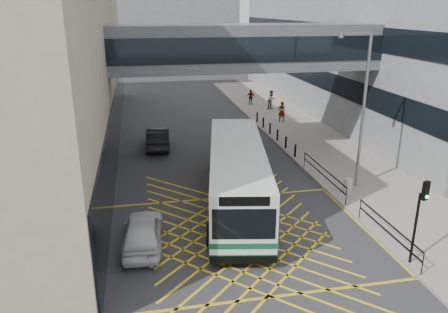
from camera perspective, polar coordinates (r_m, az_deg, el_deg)
ground at (r=20.47m, az=2.22°, el=-10.49°), size 120.00×120.00×0.00m
building_right at (r=50.05m, az=24.26°, el=17.26°), size 24.09×44.00×20.00m
building_far at (r=77.38m, az=-10.05°, el=17.82°), size 28.00×16.00×18.00m
skybridge at (r=30.32m, az=2.70°, el=14.05°), size 20.00×4.10×3.00m
pavement at (r=36.33m, az=10.62°, el=2.63°), size 6.00×54.00×0.16m
box_junction at (r=20.47m, az=2.22°, el=-10.48°), size 12.00×9.00×0.01m
bus at (r=22.71m, az=1.71°, el=-2.40°), size 4.85×12.26×3.35m
car_white at (r=19.76m, az=-10.52°, el=-9.55°), size 2.26×4.75×1.47m
car_dark at (r=33.23m, az=-8.61°, el=2.48°), size 2.25×5.09×1.56m
car_silver at (r=35.09m, az=1.43°, el=3.40°), size 3.53×4.77×1.37m
traffic_light at (r=18.78m, az=24.24°, el=-6.47°), size 0.29×0.43×3.64m
street_lamp at (r=25.23m, az=17.46°, el=6.73°), size 1.96×0.30×8.67m
litter_bin at (r=25.56m, az=15.90°, el=-3.65°), size 0.46×0.46×0.80m
kerb_railings at (r=23.60m, az=15.95°, el=-4.73°), size 0.05×12.54×1.00m
bollards at (r=35.27m, az=6.51°, el=3.24°), size 0.14×10.14×0.90m
pedestrian_a at (r=40.25m, az=7.54°, el=5.84°), size 0.77×0.58×1.83m
pedestrian_b at (r=45.21m, az=6.22°, el=7.36°), size 1.07×0.96×1.90m
pedestrian_c at (r=47.22m, az=3.53°, el=7.75°), size 1.06×0.86×1.61m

